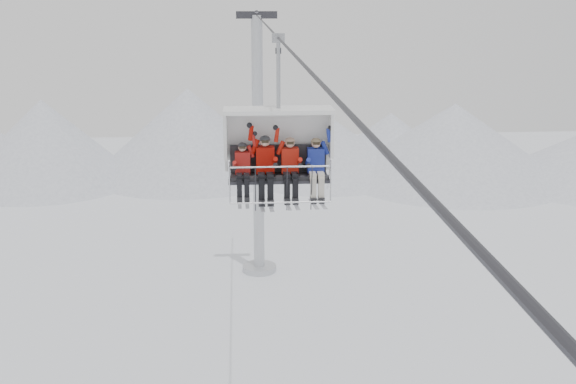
{
  "coord_description": "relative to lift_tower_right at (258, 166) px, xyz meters",
  "views": [
    {
      "loc": [
        -0.98,
        -14.04,
        14.32
      ],
      "look_at": [
        0.0,
        0.0,
        10.43
      ],
      "focal_mm": 45.0,
      "sensor_mm": 36.0,
      "label": 1
    }
  ],
  "objects": [
    {
      "name": "skier_center_left",
      "position": [
        -0.34,
        -18.85,
        4.47
      ],
      "size": [
        0.45,
        1.69,
        1.76
      ],
      "color": "#A50C03",
      "rests_on": "chairlift_carrier"
    },
    {
      "name": "haul_cable",
      "position": [
        0.0,
        -22.0,
        7.52
      ],
      "size": [
        0.06,
        50.0,
        0.06
      ],
      "primitive_type": "cylinder",
      "rotation": [
        1.57,
        0.0,
        0.0
      ],
      "color": "#2C2C31",
      "rests_on": "lift_tower_left"
    },
    {
      "name": "skier_center_right",
      "position": [
        0.27,
        -18.85,
        4.44
      ],
      "size": [
        0.42,
        1.69,
        1.67
      ],
      "color": "red",
      "rests_on": "chairlift_carrier"
    },
    {
      "name": "skier_far_right",
      "position": [
        0.91,
        -18.86,
        4.43
      ],
      "size": [
        0.41,
        1.69,
        1.64
      ],
      "color": "#1E2E9A",
      "rests_on": "chairlift_carrier"
    },
    {
      "name": "ridgeline",
      "position": [
        -1.58,
        20.05,
        -2.94
      ],
      "size": [
        72.0,
        21.0,
        7.0
      ],
      "color": "silver",
      "rests_on": "ground"
    },
    {
      "name": "lift_tower_right",
      "position": [
        0.0,
        0.0,
        0.0
      ],
      "size": [
        2.0,
        1.8,
        13.48
      ],
      "color": "#AFB2B7",
      "rests_on": "ground"
    },
    {
      "name": "chairlift_carrier",
      "position": [
        0.0,
        -18.54,
        4.96
      ],
      "size": [
        2.67,
        1.17,
        3.98
      ],
      "color": "black",
      "rests_on": "haul_cable"
    },
    {
      "name": "skier_far_left",
      "position": [
        -0.89,
        -18.87,
        4.39
      ],
      "size": [
        0.37,
        1.69,
        1.51
      ],
      "color": "#B11B16",
      "rests_on": "chairlift_carrier"
    }
  ]
}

